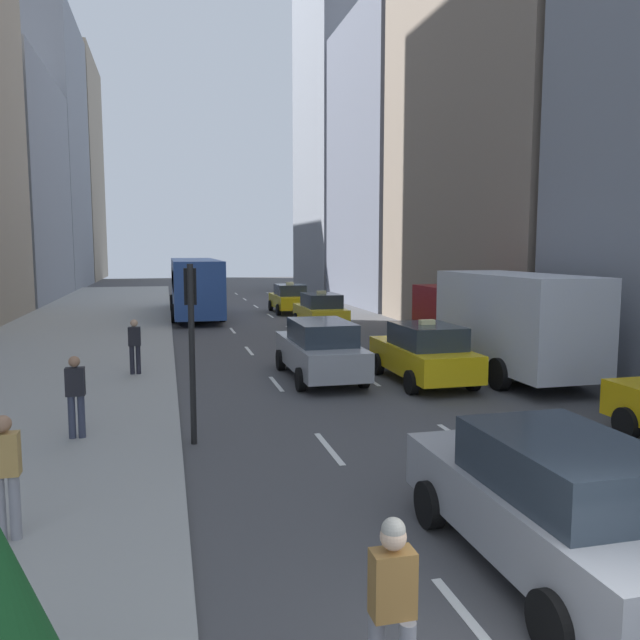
% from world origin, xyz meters
% --- Properties ---
extents(sidewalk_left, '(8.00, 66.00, 0.15)m').
position_xyz_m(sidewalk_left, '(-7.00, 27.00, 0.07)').
color(sidewalk_left, '#9E9E99').
rests_on(sidewalk_left, ground).
extents(lane_markings, '(5.72, 56.00, 0.01)m').
position_xyz_m(lane_markings, '(2.60, 23.00, 0.01)').
color(lane_markings, white).
rests_on(lane_markings, ground).
extents(building_row_left, '(6.00, 88.42, 34.24)m').
position_xyz_m(building_row_left, '(-14.00, 44.99, 13.30)').
color(building_row_left, gray).
rests_on(building_row_left, ground).
extents(building_row_right, '(6.00, 57.29, 30.43)m').
position_xyz_m(building_row_right, '(12.00, 29.60, 12.96)').
color(building_row_right, gray).
rests_on(building_row_right, ground).
extents(taxi_lead, '(2.02, 4.40, 1.87)m').
position_xyz_m(taxi_lead, '(4.00, 33.44, 0.88)').
color(taxi_lead, yellow).
rests_on(taxi_lead, ground).
extents(taxi_third, '(2.02, 4.40, 1.87)m').
position_xyz_m(taxi_third, '(4.00, 25.63, 0.88)').
color(taxi_third, yellow).
rests_on(taxi_third, ground).
extents(taxi_fourth, '(2.02, 4.40, 1.87)m').
position_xyz_m(taxi_fourth, '(4.00, 13.16, 0.88)').
color(taxi_fourth, yellow).
rests_on(taxi_fourth, ground).
extents(sedan_black_near, '(2.02, 4.66, 1.74)m').
position_xyz_m(sedan_black_near, '(1.20, 2.80, 0.88)').
color(sedan_black_near, '#9EA0A5').
rests_on(sedan_black_near, ground).
extents(sedan_silver_behind, '(2.02, 4.98, 1.77)m').
position_xyz_m(sedan_silver_behind, '(1.20, 14.40, 0.90)').
color(sedan_silver_behind, '#9EA0A5').
rests_on(sedan_silver_behind, ground).
extents(city_bus, '(2.80, 11.61, 3.25)m').
position_xyz_m(city_bus, '(-1.61, 33.01, 1.79)').
color(city_bus, '#2D519E').
rests_on(city_bus, ground).
extents(box_truck, '(2.58, 8.40, 3.15)m').
position_xyz_m(box_truck, '(6.80, 13.92, 1.71)').
color(box_truck, maroon).
rests_on(box_truck, ground).
extents(skateboarder, '(0.36, 0.80, 1.75)m').
position_xyz_m(skateboarder, '(-1.48, 1.07, 0.96)').
color(skateboarder, brown).
rests_on(skateboarder, ground).
extents(pedestrian_near_curb, '(0.36, 0.22, 1.65)m').
position_xyz_m(pedestrian_near_curb, '(-5.27, 4.99, 1.07)').
color(pedestrian_near_curb, gray).
rests_on(pedestrian_near_curb, sidewalk_left).
extents(pedestrian_mid_block, '(0.36, 0.22, 1.65)m').
position_xyz_m(pedestrian_mid_block, '(-5.00, 9.41, 1.07)').
color(pedestrian_mid_block, '#383D51').
rests_on(pedestrian_mid_block, sidewalk_left).
extents(pedestrian_far_walking, '(0.36, 0.22, 1.65)m').
position_xyz_m(pedestrian_far_walking, '(-4.17, 15.71, 1.07)').
color(pedestrian_far_walking, '#23232D').
rests_on(pedestrian_far_walking, sidewalk_left).
extents(traffic_light_pole, '(0.24, 0.42, 3.60)m').
position_xyz_m(traffic_light_pole, '(-2.75, 9.04, 2.41)').
color(traffic_light_pole, black).
rests_on(traffic_light_pole, ground).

